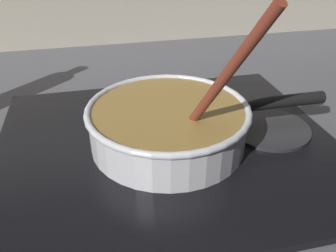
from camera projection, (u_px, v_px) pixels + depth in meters
name	position (u px, v px, depth m)	size (l,w,h in m)	color
hob_plate	(168.00, 145.00, 0.58)	(0.56, 0.48, 0.01)	black
burner_ring	(168.00, 140.00, 0.58)	(0.20, 0.20, 0.01)	#592D0C
spare_burner	(269.00, 128.00, 0.61)	(0.14, 0.14, 0.01)	#262628
cooking_pan	(169.00, 123.00, 0.56)	(0.41, 0.30, 0.26)	silver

